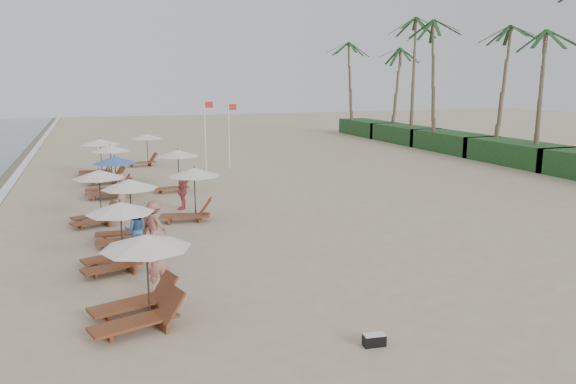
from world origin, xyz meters
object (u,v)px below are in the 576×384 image
object	(u,v)px
lounger_station_5	(107,165)
inland_station_2	(144,147)
lounger_station_1	(115,235)
flag_pole_near	(206,133)
lounger_station_4	(110,178)
beachgoer_near	(158,261)
lounger_station_3	(95,196)
inland_station_0	(190,190)
beachgoer_mid_a	(136,230)
lounger_station_2	(125,213)
lounger_station_6	(97,157)
beachgoer_far_b	(122,190)
lounger_station_0	(137,282)
duffel_bag	(374,340)
beachgoer_far_a	(182,191)
inland_station_1	(175,165)
beachgoer_mid_b	(154,224)

from	to	relation	value
lounger_station_5	inland_station_2	size ratio (longest dim) A/B	0.99
lounger_station_1	flag_pole_near	size ratio (longest dim) A/B	0.51
lounger_station_4	beachgoer_near	xyz separation A→B (m)	(0.77, -14.12, -0.07)
lounger_station_3	inland_station_0	size ratio (longest dim) A/B	0.85
lounger_station_3	beachgoer_mid_a	distance (m)	4.67
lounger_station_2	inland_station_0	world-z (taller)	lounger_station_2
lounger_station_4	lounger_station_6	size ratio (longest dim) A/B	1.04
lounger_station_4	lounger_station_6	bearing A→B (deg)	94.07
lounger_station_3	inland_station_2	size ratio (longest dim) A/B	0.88
inland_station_2	beachgoer_far_b	bearing A→B (deg)	-100.17
lounger_station_3	beachgoer_far_b	xyz separation A→B (m)	(1.21, 3.18, -0.41)
lounger_station_0	lounger_station_4	world-z (taller)	lounger_station_0
lounger_station_2	duffel_bag	distance (m)	11.28
lounger_station_2	lounger_station_4	xyz separation A→B (m)	(-0.19, 8.88, -0.16)
lounger_station_1	flag_pole_near	world-z (taller)	flag_pole_near
inland_station_2	lounger_station_1	bearing A→B (deg)	-97.77
lounger_station_4	duffel_bag	bearing A→B (deg)	-75.56
lounger_station_5	inland_station_0	distance (m)	10.93
beachgoer_mid_a	beachgoer_far_a	world-z (taller)	beachgoer_far_a
inland_station_2	duffel_bag	size ratio (longest dim) A/B	5.19
inland_station_1	beachgoer_far_b	xyz separation A→B (m)	(-2.95, -2.66, -0.67)
lounger_station_0	beachgoer_mid_b	size ratio (longest dim) A/B	1.61
inland_station_0	flag_pole_near	distance (m)	12.12
lounger_station_6	duffel_bag	bearing A→B (deg)	-78.18
lounger_station_1	duffel_bag	bearing A→B (deg)	-54.87
lounger_station_3	lounger_station_6	world-z (taller)	lounger_station_6
beachgoer_far_a	lounger_station_0	bearing A→B (deg)	13.85
lounger_station_0	beachgoer_far_b	size ratio (longest dim) A/B	1.72
inland_station_0	inland_station_2	size ratio (longest dim) A/B	1.03
lounger_station_2	lounger_station_4	size ratio (longest dim) A/B	0.88
lounger_station_5	beachgoer_mid_a	bearing A→B (deg)	-88.04
lounger_station_1	beachgoer_near	bearing A→B (deg)	-66.65
lounger_station_3	lounger_station_1	bearing A→B (deg)	-85.44
inland_station_0	flag_pole_near	xyz separation A→B (m)	(3.08, 11.64, 1.32)
lounger_station_4	lounger_station_6	world-z (taller)	lounger_station_6
beachgoer_mid_a	beachgoer_far_a	distance (m)	6.45
inland_station_1	lounger_station_4	bearing A→B (deg)	-176.07
lounger_station_6	beachgoer_mid_b	world-z (taller)	lounger_station_6
inland_station_0	lounger_station_0	bearing A→B (deg)	-107.16
flag_pole_near	beachgoer_mid_b	bearing A→B (deg)	-108.29
inland_station_2	beachgoer_mid_b	world-z (taller)	inland_station_2
inland_station_0	inland_station_1	xyz separation A→B (m)	(0.38, 6.56, 0.13)
lounger_station_2	lounger_station_6	size ratio (longest dim) A/B	0.91
beachgoer_near	duffel_bag	size ratio (longest dim) A/B	3.37
lounger_station_0	lounger_station_2	size ratio (longest dim) A/B	1.10
lounger_station_0	beachgoer_far_b	distance (m)	13.61
lounger_station_5	flag_pole_near	size ratio (longest dim) A/B	0.57
lounger_station_6	beachgoer_far_a	world-z (taller)	lounger_station_6
beachgoer_mid_a	flag_pole_near	world-z (taller)	flag_pole_near
lounger_station_5	lounger_station_2	bearing A→B (deg)	-89.10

